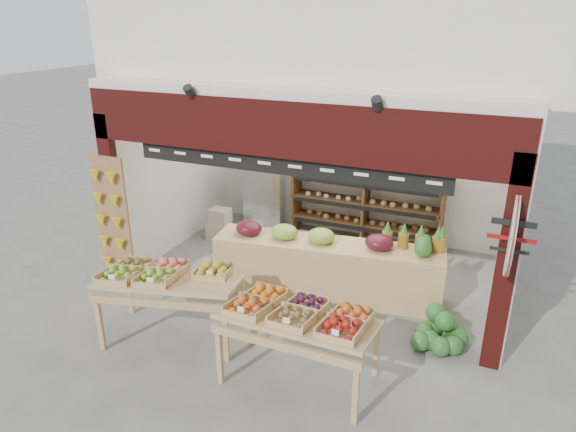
% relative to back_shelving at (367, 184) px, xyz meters
% --- Properties ---
extents(ground, '(60.00, 60.00, 0.00)m').
position_rel_back_shelving_xyz_m(ground, '(-0.37, -1.97, -1.09)').
color(ground, '#61615C').
rests_on(ground, ground).
extents(shop_structure, '(6.36, 5.12, 5.40)m').
position_rel_back_shelving_xyz_m(shop_structure, '(-0.37, -0.36, 2.83)').
color(shop_structure, white).
rests_on(shop_structure, ground).
extents(banana_board, '(0.60, 0.15, 1.80)m').
position_rel_back_shelving_xyz_m(banana_board, '(-3.10, -3.15, 0.02)').
color(banana_board, olive).
rests_on(banana_board, ground).
extents(gift_sign, '(0.04, 0.93, 0.92)m').
position_rel_back_shelving_xyz_m(gift_sign, '(2.38, -3.12, 0.66)').
color(gift_sign, '#BFF0D5').
rests_on(gift_sign, ground).
extents(back_shelving, '(2.78, 0.46, 1.74)m').
position_rel_back_shelving_xyz_m(back_shelving, '(0.00, 0.00, 0.00)').
color(back_shelving, brown).
rests_on(back_shelving, ground).
extents(refrigerator, '(0.81, 0.81, 1.71)m').
position_rel_back_shelving_xyz_m(refrigerator, '(-1.87, -0.34, -0.24)').
color(refrigerator, '#AFB1B6').
rests_on(refrigerator, ground).
extents(cardboard_stack, '(0.94, 0.68, 0.62)m').
position_rel_back_shelving_xyz_m(cardboard_stack, '(-2.25, -1.05, -0.87)').
color(cardboard_stack, beige).
rests_on(cardboard_stack, ground).
extents(mid_counter, '(3.41, 1.08, 1.06)m').
position_rel_back_shelving_xyz_m(mid_counter, '(0.00, -2.18, -0.63)').
color(mid_counter, tan).
rests_on(mid_counter, ground).
extents(display_table_left, '(1.91, 1.37, 1.09)m').
position_rel_back_shelving_xyz_m(display_table_left, '(-1.58, -3.99, -0.24)').
color(display_table_left, tan).
rests_on(display_table_left, ground).
extents(display_table_right, '(1.72, 0.97, 1.08)m').
position_rel_back_shelving_xyz_m(display_table_right, '(0.36, -4.15, -0.24)').
color(display_table_right, tan).
rests_on(display_table_right, ground).
extents(watermelon_pile, '(0.69, 0.64, 0.49)m').
position_rel_back_shelving_xyz_m(watermelon_pile, '(1.77, -2.86, -0.92)').
color(watermelon_pile, '#1B511C').
rests_on(watermelon_pile, ground).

